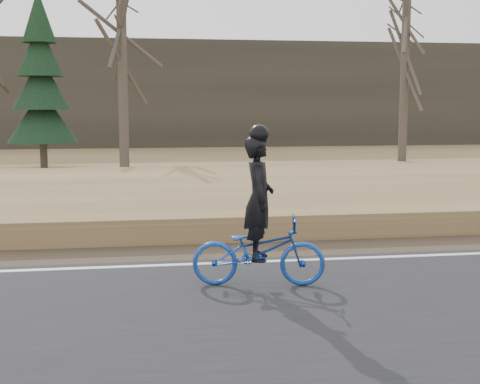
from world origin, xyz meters
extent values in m
plane|color=#9B7A4F|center=(0.00, 0.00, 0.00)|extent=(120.00, 120.00, 0.00)
cube|color=silver|center=(0.00, 0.20, 0.07)|extent=(120.00, 0.12, 0.01)
cube|color=#473A2B|center=(0.00, 1.20, 0.02)|extent=(120.00, 1.60, 0.04)
cube|color=#9B7A4F|center=(0.00, 4.20, 0.22)|extent=(120.00, 5.00, 0.44)
cube|color=slate|center=(0.00, 8.00, 0.23)|extent=(120.00, 3.00, 0.45)
cube|color=black|center=(0.00, 8.00, 0.52)|extent=(120.00, 2.40, 0.14)
cube|color=brown|center=(0.00, 7.28, 0.67)|extent=(120.00, 0.07, 0.15)
cube|color=brown|center=(0.00, 8.72, 0.67)|extent=(120.00, 0.07, 0.15)
cube|color=#383328|center=(0.00, 30.00, 3.00)|extent=(120.00, 4.00, 6.00)
imported|color=#16409D|center=(-2.93, -1.08, 0.52)|extent=(1.83, 0.91, 0.92)
imported|color=black|center=(-2.93, -1.08, 1.22)|extent=(0.49, 0.65, 1.62)
sphere|color=black|center=(-2.93, -1.08, 2.05)|extent=(0.26, 0.26, 0.26)
cylinder|color=brown|center=(-4.88, 14.48, 3.23)|extent=(0.36, 0.36, 6.46)
cylinder|color=brown|center=(6.84, 17.68, 4.00)|extent=(0.36, 0.36, 8.00)
cylinder|color=brown|center=(-7.92, 16.51, 0.67)|extent=(0.28, 0.28, 1.34)
cone|color=#16331C|center=(-7.92, 16.51, 1.98)|extent=(2.60, 2.60, 1.95)
cone|color=#16331C|center=(-7.92, 16.51, 3.21)|extent=(2.15, 2.15, 1.95)
cone|color=#16331C|center=(-7.92, 16.51, 4.44)|extent=(1.70, 1.70, 1.95)
cone|color=#16331C|center=(-7.92, 16.51, 5.66)|extent=(1.25, 1.25, 1.95)
camera|label=1|loc=(-4.52, -9.55, 2.45)|focal=50.00mm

